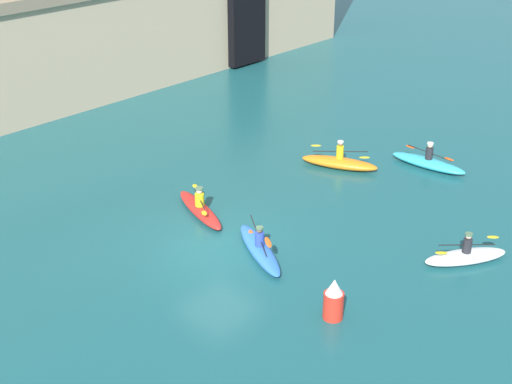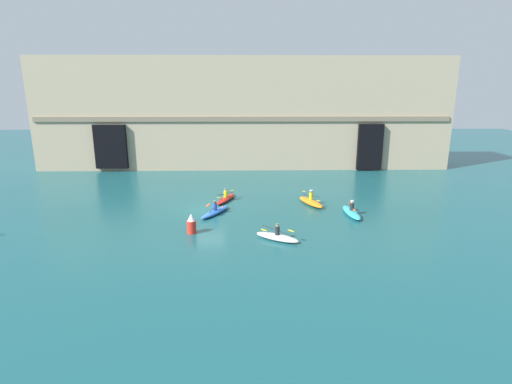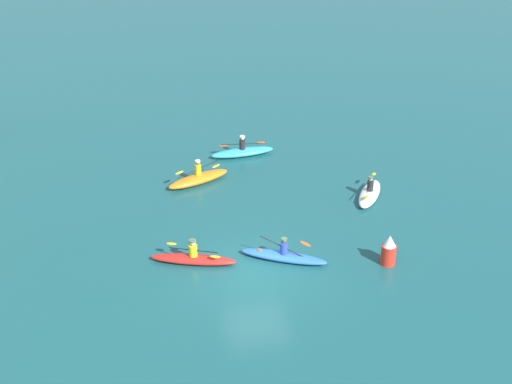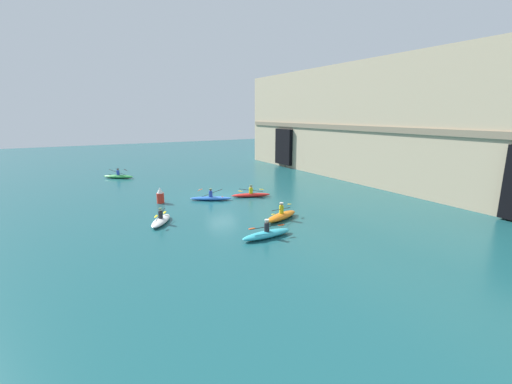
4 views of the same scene
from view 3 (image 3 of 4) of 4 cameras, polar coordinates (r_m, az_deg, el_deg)
ground_plane at (r=27.34m, az=-0.02°, el=-6.56°), size 120.00×120.00×0.00m
kayak_white at (r=32.91m, az=9.08°, el=-0.09°), size 2.83×2.21×1.04m
kayak_blue at (r=28.04m, az=2.23°, el=-5.12°), size 2.24×3.37×1.01m
kayak_orange at (r=33.84m, az=-4.63°, el=1.10°), size 1.96×3.27×1.19m
kayak_cyan at (r=36.51m, az=-1.09°, el=3.24°), size 1.01×3.32×1.10m
kayak_red at (r=27.95m, az=-5.03°, el=-5.30°), size 1.74×3.40×1.05m
marker_buoy at (r=28.07m, az=10.57°, el=-4.65°), size 0.58×0.58×1.27m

